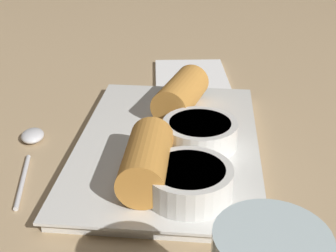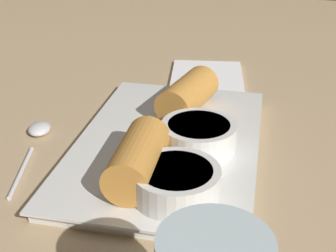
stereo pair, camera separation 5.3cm
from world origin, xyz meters
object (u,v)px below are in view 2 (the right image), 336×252
dipping_bowl_near (199,134)px  dipping_bowl_far (176,181)px  serving_plate (168,146)px  spoon (37,135)px  napkin (207,76)px

dipping_bowl_near → dipping_bowl_far: (9.62, -0.71, 0.00)cm
serving_plate → spoon: bearing=-88.6°
dipping_bowl_near → napkin: dipping_bowl_near is taller
dipping_bowl_near → spoon: dipping_bowl_near is taller
dipping_bowl_far → serving_plate: bearing=-164.1°
dipping_bowl_far → napkin: bearing=-177.3°
serving_plate → dipping_bowl_near: dipping_bowl_near is taller
spoon → serving_plate: bearing=91.4°
serving_plate → dipping_bowl_near: bearing=78.1°
serving_plate → napkin: bearing=176.7°
dipping_bowl_far → spoon: bearing=-117.2°
napkin → spoon: bearing=-36.1°
spoon → dipping_bowl_far: bearing=62.8°
dipping_bowl_far → napkin: 34.56cm
serving_plate → dipping_bowl_far: bearing=15.9°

